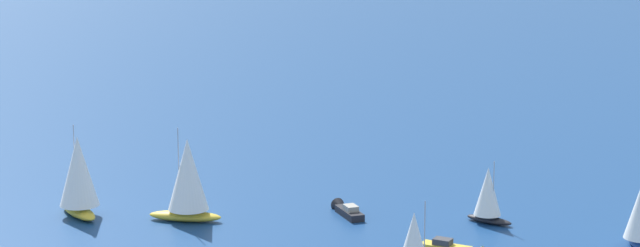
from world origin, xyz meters
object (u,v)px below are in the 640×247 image
Objects in this scene: sailboat_far_port at (488,195)px; motorboat_ahead at (347,210)px; sailboat_outer_ring_c at (78,176)px; sailboat_outer_ring_b at (187,179)px.

sailboat_far_port is 21.01m from motorboat_ahead.
motorboat_ahead is at bearing -148.63° from sailboat_outer_ring_c.
sailboat_outer_ring_c reaches higher than sailboat_far_port.
sailboat_far_port is 43.40m from sailboat_outer_ring_b.
sailboat_outer_ring_c is at bearing 31.37° from motorboat_ahead.
sailboat_outer_ring_b reaches higher than motorboat_ahead.
sailboat_far_port is 0.67× the size of sailboat_outer_ring_b.
sailboat_far_port is 1.21× the size of motorboat_ahead.
sailboat_outer_ring_b is at bearing 28.62° from sailboat_far_port.
sailboat_outer_ring_b reaches higher than sailboat_outer_ring_c.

